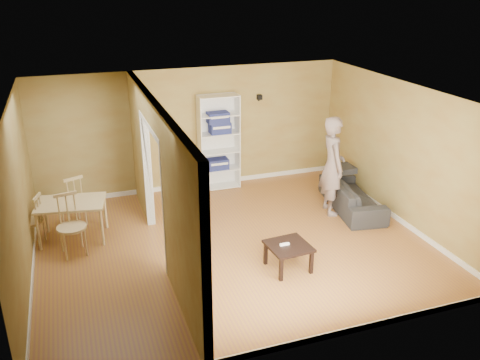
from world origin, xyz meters
name	(u,v)px	position (x,y,z in m)	size (l,w,h in m)	color
room_shell	(232,174)	(0.00, 0.00, 1.30)	(6.50, 6.50, 6.50)	brown
partition	(160,184)	(-1.20, 0.00, 1.30)	(0.22, 5.50, 2.60)	#A19755
wall_speaker	(259,97)	(1.50, 2.69, 1.90)	(0.10, 0.10, 0.10)	black
sofa	(352,191)	(2.70, 0.63, 0.37)	(0.83, 1.93, 0.73)	black
person	(333,157)	(2.22, 0.64, 1.13)	(0.64, 0.82, 2.26)	slate
bookshelf	(218,142)	(0.53, 2.61, 1.02)	(0.86, 0.38, 2.05)	white
paper_box_navy_a	(218,164)	(0.50, 2.56, 0.54)	(0.44, 0.29, 0.23)	navy
paper_box_navy_b	(220,128)	(0.56, 2.56, 1.35)	(0.44, 0.29, 0.22)	navy
paper_box_navy_c	(218,117)	(0.52, 2.56, 1.57)	(0.45, 0.29, 0.23)	navy
coffee_table	(288,249)	(0.58, -1.02, 0.36)	(0.63, 0.63, 0.42)	black
game_controller	(285,244)	(0.52, -1.01, 0.44)	(0.15, 0.04, 0.03)	white
dining_table	(71,206)	(-2.57, 1.11, 0.63)	(1.13, 0.75, 0.71)	#D4BF6A
chair_left	(31,220)	(-3.25, 1.14, 0.46)	(0.42, 0.42, 0.91)	tan
chair_near	(71,226)	(-2.60, 0.56, 0.52)	(0.48, 0.48, 1.04)	#D5BA8A
chair_far	(72,200)	(-2.55, 1.70, 0.50)	(0.46, 0.46, 1.00)	tan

